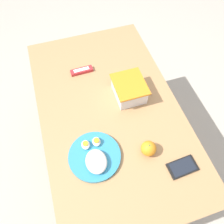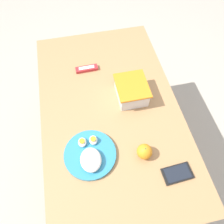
% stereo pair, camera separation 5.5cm
% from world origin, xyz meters
% --- Properties ---
extents(ground_plane, '(10.00, 10.00, 0.00)m').
position_xyz_m(ground_plane, '(0.00, 0.00, 0.00)').
color(ground_plane, '#B2A899').
extents(table, '(1.24, 0.74, 0.71)m').
position_xyz_m(table, '(0.00, 0.00, 0.63)').
color(table, '#AD7F51').
rests_on(table, ground_plane).
extents(food_container, '(0.19, 0.16, 0.10)m').
position_xyz_m(food_container, '(-0.06, 0.13, 0.75)').
color(food_container, white).
rests_on(food_container, table).
extents(orange_fruit, '(0.07, 0.07, 0.07)m').
position_xyz_m(orange_fruit, '(0.28, 0.10, 0.74)').
color(orange_fruit, orange).
rests_on(orange_fruit, table).
extents(rice_plate, '(0.25, 0.25, 0.06)m').
position_xyz_m(rice_plate, '(0.24, -0.15, 0.73)').
color(rice_plate, teal).
rests_on(rice_plate, table).
extents(candy_bar, '(0.04, 0.13, 0.02)m').
position_xyz_m(candy_bar, '(-0.30, -0.08, 0.72)').
color(candy_bar, '#B7282D').
rests_on(candy_bar, table).
extents(cell_phone, '(0.08, 0.14, 0.01)m').
position_xyz_m(cell_phone, '(0.40, 0.23, 0.71)').
color(cell_phone, black).
rests_on(cell_phone, table).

